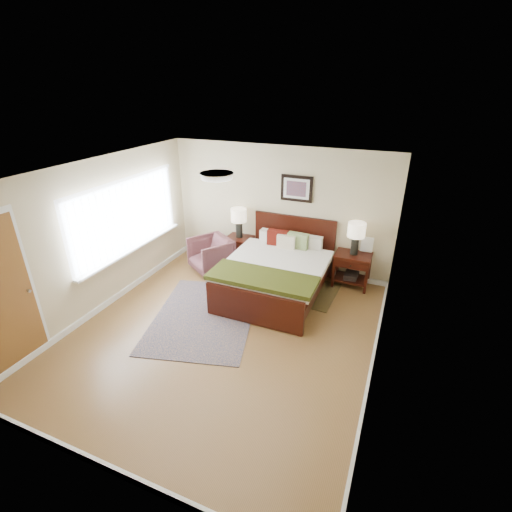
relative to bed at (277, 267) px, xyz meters
name	(u,v)px	position (x,y,z in m)	size (l,w,h in m)	color
floor	(224,332)	(-0.35, -1.44, -0.53)	(5.00, 5.00, 0.00)	brown
back_wall	(279,210)	(-0.35, 1.06, 0.72)	(4.50, 0.04, 2.50)	#C5B68E
front_wall	(85,379)	(-0.35, -3.94, 0.72)	(4.50, 0.04, 2.50)	#C5B68E
left_wall	(98,237)	(-2.60, -1.44, 0.72)	(0.04, 5.00, 2.50)	#C5B68E
right_wall	(386,292)	(1.90, -1.44, 0.72)	(0.04, 5.00, 2.50)	#C5B68E
ceiling	(216,173)	(-0.35, -1.44, 1.97)	(4.50, 5.00, 0.02)	white
window	(128,217)	(-2.55, -0.74, 0.84)	(0.11, 2.72, 1.32)	silver
ceil_fixture	(217,176)	(-0.35, -1.44, 1.93)	(0.44, 0.44, 0.08)	white
bed	(277,267)	(0.00, 0.00, 0.00)	(1.77, 2.15, 1.16)	#340F07
wall_art	(297,189)	(0.00, 1.03, 1.19)	(0.62, 0.05, 0.50)	black
nightstand_left	(239,243)	(-1.13, 0.81, -0.04)	(0.52, 0.47, 0.62)	#340F07
nightstand_right	(352,267)	(1.22, 0.81, -0.13)	(0.66, 0.49, 0.65)	#340F07
lamp_left	(239,218)	(-1.13, 0.83, 0.51)	(0.32, 0.32, 0.61)	black
lamp_right	(356,233)	(1.22, 0.83, 0.54)	(0.32, 0.32, 0.61)	black
armchair	(211,255)	(-1.55, 0.36, -0.18)	(0.75, 0.77, 0.70)	brown
rug_persian	(204,316)	(-0.85, -1.18, -0.53)	(1.60, 2.25, 0.01)	#0C1B3E
rug_navy	(316,293)	(0.69, 0.25, -0.53)	(0.72, 1.08, 0.01)	black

